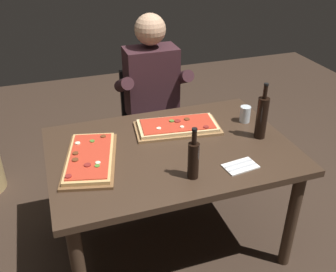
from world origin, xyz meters
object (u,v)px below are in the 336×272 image
object	(u,v)px
pizza_rectangular_front	(177,127)
tumbler_near_camera	(245,114)
pizza_rectangular_left	(90,158)
wine_bottle_dark	(193,159)
oil_bottle_amber	(262,117)
dining_table	(171,161)
diner_chair	(150,118)
seated_diner	(153,95)

from	to	relation	value
pizza_rectangular_front	tumbler_near_camera	xyz separation A→B (m)	(0.45, -0.04, 0.03)
pizza_rectangular_front	tumbler_near_camera	size ratio (longest dim) A/B	5.27
pizza_rectangular_front	pizza_rectangular_left	xyz separation A→B (m)	(-0.57, -0.18, 0.00)
wine_bottle_dark	oil_bottle_amber	xyz separation A→B (m)	(0.53, 0.25, 0.03)
pizza_rectangular_left	dining_table	bearing A→B (deg)	-0.90
dining_table	oil_bottle_amber	world-z (taller)	oil_bottle_amber
pizza_rectangular_front	diner_chair	distance (m)	0.72
dining_table	diner_chair	world-z (taller)	diner_chair
dining_table	pizza_rectangular_front	bearing A→B (deg)	60.00
dining_table	oil_bottle_amber	distance (m)	0.60
wine_bottle_dark	diner_chair	bearing A→B (deg)	84.98
pizza_rectangular_left	oil_bottle_amber	xyz separation A→B (m)	(1.01, -0.06, 0.12)
pizza_rectangular_left	wine_bottle_dark	world-z (taller)	wine_bottle_dark
pizza_rectangular_left	seated_diner	distance (m)	0.93
diner_chair	wine_bottle_dark	bearing A→B (deg)	-95.02
diner_chair	seated_diner	bearing A→B (deg)	-90.00
dining_table	tumbler_near_camera	distance (m)	0.60
oil_bottle_amber	tumbler_near_camera	world-z (taller)	oil_bottle_amber
wine_bottle_dark	oil_bottle_amber	world-z (taller)	oil_bottle_amber
pizza_rectangular_front	pizza_rectangular_left	bearing A→B (deg)	-162.22
oil_bottle_amber	seated_diner	distance (m)	0.91
pizza_rectangular_front	pizza_rectangular_left	distance (m)	0.60
pizza_rectangular_left	diner_chair	size ratio (longest dim) A/B	0.66
dining_table	seated_diner	xyz separation A→B (m)	(0.12, 0.74, 0.10)
dining_table	diner_chair	distance (m)	0.88
dining_table	seated_diner	size ratio (longest dim) A/B	1.05
dining_table	tumbler_near_camera	world-z (taller)	tumbler_near_camera
wine_bottle_dark	tumbler_near_camera	bearing A→B (deg)	39.96
pizza_rectangular_front	seated_diner	bearing A→B (deg)	89.37
pizza_rectangular_front	dining_table	bearing A→B (deg)	-120.00
dining_table	wine_bottle_dark	world-z (taller)	wine_bottle_dark
oil_bottle_amber	tumbler_near_camera	distance (m)	0.22
pizza_rectangular_left	tumbler_near_camera	bearing A→B (deg)	8.04
wine_bottle_dark	oil_bottle_amber	size ratio (longest dim) A/B	0.82
diner_chair	oil_bottle_amber	bearing A→B (deg)	-64.59
wine_bottle_dark	oil_bottle_amber	distance (m)	0.59
pizza_rectangular_front	seated_diner	world-z (taller)	seated_diner
pizza_rectangular_front	seated_diner	distance (m)	0.54
pizza_rectangular_left	seated_diner	world-z (taller)	seated_diner
tumbler_near_camera	diner_chair	size ratio (longest dim) A/B	0.12
dining_table	diner_chair	xyz separation A→B (m)	(0.12, 0.86, -0.16)
oil_bottle_amber	seated_diner	bearing A→B (deg)	118.69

